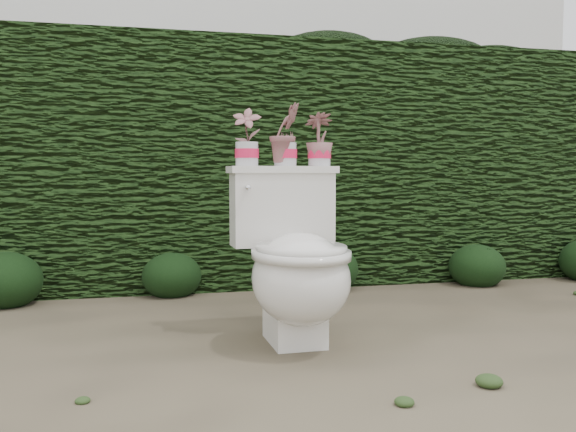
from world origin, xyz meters
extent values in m
plane|color=#6E624B|center=(0.00, 0.00, 0.00)|extent=(60.00, 60.00, 0.00)
cube|color=#223F15|center=(0.00, 1.60, 0.80)|extent=(8.00, 1.00, 1.60)
cube|color=silver|center=(0.60, 6.00, 2.00)|extent=(8.00, 3.50, 4.00)
cube|color=silver|center=(0.00, -0.10, 0.10)|extent=(0.23, 0.31, 0.20)
ellipsoid|color=silver|center=(0.00, -0.20, 0.30)|extent=(0.42, 0.52, 0.39)
cube|color=silver|center=(-0.01, 0.12, 0.57)|extent=(0.47, 0.18, 0.34)
cube|color=silver|center=(-0.01, 0.12, 0.76)|extent=(0.50, 0.20, 0.03)
cylinder|color=silver|center=(-0.19, 0.02, 0.68)|extent=(0.02, 0.06, 0.02)
sphere|color=silver|center=(-0.19, -0.01, 0.68)|extent=(0.03, 0.03, 0.03)
imported|color=#366B21|center=(-0.17, 0.12, 0.90)|extent=(0.16, 0.13, 0.25)
imported|color=#366B21|center=(0.01, 0.12, 0.92)|extent=(0.19, 0.18, 0.28)
imported|color=#366B21|center=(0.17, 0.13, 0.89)|extent=(0.15, 0.15, 0.24)
ellipsoid|color=black|center=(-1.41, 1.02, 0.17)|extent=(0.42, 0.42, 0.33)
ellipsoid|color=black|center=(-0.48, 1.10, 0.15)|extent=(0.36, 0.36, 0.29)
ellipsoid|color=black|center=(0.50, 1.06, 0.16)|extent=(0.40, 0.40, 0.32)
ellipsoid|color=black|center=(1.53, 0.99, 0.15)|extent=(0.37, 0.37, 0.30)
camera|label=1|loc=(-0.63, -2.65, 0.74)|focal=38.00mm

